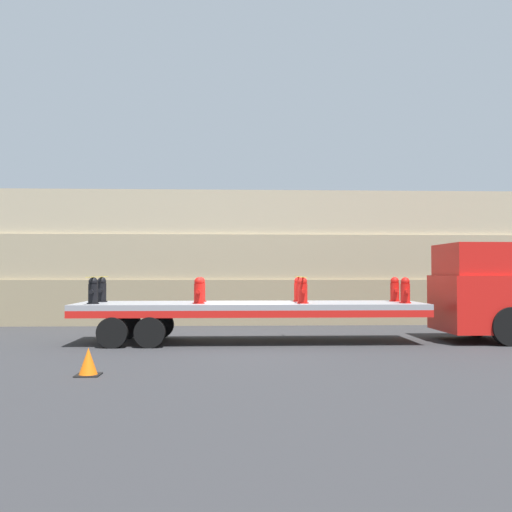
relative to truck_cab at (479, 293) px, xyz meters
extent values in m
plane|color=#2D2D30|center=(-6.95, 0.00, -1.45)|extent=(120.00, 120.00, 0.00)
cube|color=gray|center=(-6.95, 6.81, -0.56)|extent=(60.00, 3.00, 1.79)
cube|color=tan|center=(-6.95, 6.96, 1.23)|extent=(60.00, 3.00, 1.79)
cube|color=tan|center=(-6.95, 7.11, 3.02)|extent=(60.00, 3.00, 1.79)
cube|color=red|center=(-0.04, 0.00, -0.31)|extent=(2.28, 2.46, 1.68)
cube|color=red|center=(-0.27, 0.00, 1.01)|extent=(1.60, 2.27, 0.96)
cube|color=black|center=(0.59, 0.00, 0.03)|extent=(0.91, 2.17, 0.94)
cylinder|color=black|center=(0.36, -1.17, -0.90)|extent=(1.10, 0.28, 1.10)
cylinder|color=black|center=(0.36, 1.17, -0.90)|extent=(1.10, 0.28, 1.10)
cube|color=gray|center=(-6.95, 0.00, -0.36)|extent=(10.21, 2.44, 0.16)
cube|color=red|center=(-6.95, -1.18, -0.54)|extent=(10.21, 0.08, 0.20)
cube|color=red|center=(-6.95, 1.18, -0.54)|extent=(10.21, 0.08, 0.20)
cylinder|color=black|center=(-9.76, -1.12, -1.03)|extent=(0.85, 0.30, 0.85)
cylinder|color=black|center=(-9.76, 1.12, -1.03)|extent=(0.85, 0.30, 0.85)
cylinder|color=black|center=(-10.78, -1.12, -1.03)|extent=(0.85, 0.30, 0.85)
cylinder|color=black|center=(-10.78, 1.12, -1.03)|extent=(0.85, 0.30, 0.85)
cylinder|color=black|center=(-11.45, -0.54, -0.26)|extent=(0.34, 0.34, 0.03)
cylinder|color=black|center=(-11.45, -0.54, 0.01)|extent=(0.27, 0.27, 0.57)
sphere|color=black|center=(-11.45, -0.54, 0.35)|extent=(0.26, 0.26, 0.26)
cylinder|color=black|center=(-11.45, -0.74, 0.08)|extent=(0.12, 0.14, 0.12)
cylinder|color=black|center=(-11.45, -0.33, 0.08)|extent=(0.12, 0.14, 0.12)
cylinder|color=black|center=(-11.45, 0.54, -0.26)|extent=(0.34, 0.34, 0.03)
cylinder|color=black|center=(-11.45, 0.54, 0.01)|extent=(0.27, 0.27, 0.57)
sphere|color=black|center=(-11.45, 0.54, 0.35)|extent=(0.26, 0.26, 0.26)
cylinder|color=black|center=(-11.45, 0.33, 0.08)|extent=(0.12, 0.14, 0.12)
cylinder|color=black|center=(-11.45, 0.74, 0.08)|extent=(0.12, 0.14, 0.12)
cylinder|color=red|center=(-8.45, -0.54, -0.26)|extent=(0.34, 0.34, 0.03)
cylinder|color=red|center=(-8.45, -0.54, 0.01)|extent=(0.27, 0.27, 0.57)
sphere|color=red|center=(-8.45, -0.54, 0.35)|extent=(0.26, 0.26, 0.26)
cylinder|color=red|center=(-8.45, -0.74, 0.08)|extent=(0.12, 0.14, 0.12)
cylinder|color=red|center=(-8.45, -0.33, 0.08)|extent=(0.12, 0.14, 0.12)
cylinder|color=red|center=(-8.45, 0.54, -0.26)|extent=(0.34, 0.34, 0.03)
cylinder|color=red|center=(-8.45, 0.54, 0.01)|extent=(0.27, 0.27, 0.57)
sphere|color=red|center=(-8.45, 0.54, 0.35)|extent=(0.26, 0.26, 0.26)
cylinder|color=red|center=(-8.45, 0.33, 0.08)|extent=(0.12, 0.14, 0.12)
cylinder|color=red|center=(-8.45, 0.74, 0.08)|extent=(0.12, 0.14, 0.12)
cylinder|color=red|center=(-5.44, -0.54, -0.26)|extent=(0.34, 0.34, 0.03)
cylinder|color=red|center=(-5.44, -0.54, 0.01)|extent=(0.27, 0.27, 0.57)
sphere|color=red|center=(-5.44, -0.54, 0.35)|extent=(0.26, 0.26, 0.26)
cylinder|color=red|center=(-5.44, -0.74, 0.08)|extent=(0.12, 0.14, 0.12)
cylinder|color=red|center=(-5.44, -0.33, 0.08)|extent=(0.12, 0.14, 0.12)
cylinder|color=red|center=(-5.44, 0.54, -0.26)|extent=(0.34, 0.34, 0.03)
cylinder|color=red|center=(-5.44, 0.54, 0.01)|extent=(0.27, 0.27, 0.57)
sphere|color=red|center=(-5.44, 0.54, 0.35)|extent=(0.26, 0.26, 0.26)
cylinder|color=red|center=(-5.44, 0.33, 0.08)|extent=(0.12, 0.14, 0.12)
cylinder|color=red|center=(-5.44, 0.74, 0.08)|extent=(0.12, 0.14, 0.12)
cylinder|color=red|center=(-2.44, -0.54, -0.26)|extent=(0.34, 0.34, 0.03)
cylinder|color=red|center=(-2.44, -0.54, 0.01)|extent=(0.27, 0.27, 0.57)
sphere|color=red|center=(-2.44, -0.54, 0.35)|extent=(0.26, 0.26, 0.26)
cylinder|color=red|center=(-2.44, -0.74, 0.08)|extent=(0.12, 0.14, 0.12)
cylinder|color=red|center=(-2.44, -0.33, 0.08)|extent=(0.12, 0.14, 0.12)
cylinder|color=red|center=(-2.44, 0.54, -0.26)|extent=(0.34, 0.34, 0.03)
cylinder|color=red|center=(-2.44, 0.54, 0.01)|extent=(0.27, 0.27, 0.57)
sphere|color=red|center=(-2.44, 0.54, 0.35)|extent=(0.26, 0.26, 0.26)
cylinder|color=red|center=(-2.44, 0.33, 0.08)|extent=(0.12, 0.14, 0.12)
cylinder|color=red|center=(-2.44, 0.74, 0.08)|extent=(0.12, 0.14, 0.12)
cube|color=yellow|center=(-11.45, 0.00, 0.49)|extent=(0.05, 2.64, 0.01)
cube|color=yellow|center=(-5.44, 0.00, 0.49)|extent=(0.05, 2.64, 0.01)
cube|color=black|center=(-10.37, -5.35, -1.44)|extent=(0.48, 0.48, 0.03)
cone|color=orange|center=(-10.37, -5.35, -1.16)|extent=(0.37, 0.37, 0.53)
camera|label=1|loc=(-7.48, -16.98, 0.61)|focal=40.00mm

